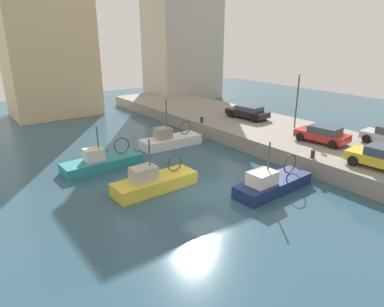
{
  "coord_description": "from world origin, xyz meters",
  "views": [
    {
      "loc": [
        -12.14,
        -14.5,
        9.16
      ],
      "look_at": [
        1.4,
        3.58,
        1.2
      ],
      "focal_mm": 32.16,
      "sensor_mm": 36.0,
      "label": 1
    }
  ],
  "objects_px": {
    "fishing_boat_teal": "(108,165)",
    "mooring_bollard_mid": "(202,120)",
    "parked_car_black": "(248,112)",
    "fishing_boat_white": "(174,144)",
    "quay_streetlamp": "(298,90)",
    "parked_car_red": "(323,134)",
    "fishing_boat_yellow": "(159,186)",
    "fishing_boat_navy": "(276,187)",
    "parked_car_yellow": "(384,158)",
    "mooring_bollard_south": "(313,154)"
  },
  "relations": [
    {
      "from": "fishing_boat_teal",
      "to": "mooring_bollard_mid",
      "type": "bearing_deg",
      "value": 12.53
    },
    {
      "from": "parked_car_black",
      "to": "mooring_bollard_mid",
      "type": "distance_m",
      "value": 4.89
    },
    {
      "from": "fishing_boat_white",
      "to": "quay_streetlamp",
      "type": "xyz_separation_m",
      "value": [
        9.53,
        -5.13,
        4.33
      ]
    },
    {
      "from": "fishing_boat_teal",
      "to": "parked_car_black",
      "type": "distance_m",
      "value": 15.34
    },
    {
      "from": "parked_car_red",
      "to": "fishing_boat_teal",
      "type": "bearing_deg",
      "value": 150.38
    },
    {
      "from": "quay_streetlamp",
      "to": "fishing_boat_yellow",
      "type": "bearing_deg",
      "value": -174.51
    },
    {
      "from": "fishing_boat_navy",
      "to": "fishing_boat_white",
      "type": "bearing_deg",
      "value": 90.52
    },
    {
      "from": "parked_car_black",
      "to": "parked_car_red",
      "type": "relative_size",
      "value": 1.1
    },
    {
      "from": "fishing_boat_yellow",
      "to": "parked_car_yellow",
      "type": "xyz_separation_m",
      "value": [
        11.24,
        -8.09,
        1.79
      ]
    },
    {
      "from": "parked_car_red",
      "to": "fishing_boat_white",
      "type": "bearing_deg",
      "value": 128.78
    },
    {
      "from": "parked_car_red",
      "to": "mooring_bollard_south",
      "type": "xyz_separation_m",
      "value": [
        -3.57,
        -1.66,
        -0.4
      ]
    },
    {
      "from": "fishing_boat_white",
      "to": "mooring_bollard_south",
      "type": "bearing_deg",
      "value": -70.45
    },
    {
      "from": "fishing_boat_white",
      "to": "parked_car_black",
      "type": "relative_size",
      "value": 1.38
    },
    {
      "from": "fishing_boat_white",
      "to": "quay_streetlamp",
      "type": "distance_m",
      "value": 11.66
    },
    {
      "from": "fishing_boat_navy",
      "to": "parked_car_black",
      "type": "relative_size",
      "value": 1.43
    },
    {
      "from": "fishing_boat_yellow",
      "to": "fishing_boat_teal",
      "type": "bearing_deg",
      "value": 101.65
    },
    {
      "from": "mooring_bollard_south",
      "to": "parked_car_yellow",
      "type": "bearing_deg",
      "value": -64.04
    },
    {
      "from": "parked_car_yellow",
      "to": "parked_car_black",
      "type": "relative_size",
      "value": 0.97
    },
    {
      "from": "fishing_boat_yellow",
      "to": "parked_car_red",
      "type": "bearing_deg",
      "value": -11.71
    },
    {
      "from": "mooring_bollard_mid",
      "to": "mooring_bollard_south",
      "type": "bearing_deg",
      "value": -90.0
    },
    {
      "from": "fishing_boat_navy",
      "to": "fishing_boat_teal",
      "type": "relative_size",
      "value": 0.97
    },
    {
      "from": "fishing_boat_white",
      "to": "mooring_bollard_south",
      "type": "xyz_separation_m",
      "value": [
        3.88,
        -10.93,
        1.35
      ]
    },
    {
      "from": "fishing_boat_white",
      "to": "parked_car_yellow",
      "type": "height_order",
      "value": "fishing_boat_white"
    },
    {
      "from": "fishing_boat_yellow",
      "to": "parked_car_yellow",
      "type": "height_order",
      "value": "fishing_boat_yellow"
    },
    {
      "from": "mooring_bollard_mid",
      "to": "quay_streetlamp",
      "type": "distance_m",
      "value": 8.9
    },
    {
      "from": "fishing_boat_teal",
      "to": "quay_streetlamp",
      "type": "distance_m",
      "value": 17.18
    },
    {
      "from": "mooring_bollard_mid",
      "to": "parked_car_red",
      "type": "bearing_deg",
      "value": -70.97
    },
    {
      "from": "fishing_boat_white",
      "to": "fishing_boat_navy",
      "type": "relative_size",
      "value": 0.97
    },
    {
      "from": "parked_car_red",
      "to": "fishing_boat_yellow",
      "type": "bearing_deg",
      "value": 168.29
    },
    {
      "from": "parked_car_yellow",
      "to": "mooring_bollard_mid",
      "type": "relative_size",
      "value": 7.75
    },
    {
      "from": "fishing_boat_navy",
      "to": "parked_car_black",
      "type": "height_order",
      "value": "fishing_boat_navy"
    },
    {
      "from": "fishing_boat_navy",
      "to": "parked_car_yellow",
      "type": "distance_m",
      "value": 6.89
    },
    {
      "from": "parked_car_yellow",
      "to": "fishing_boat_navy",
      "type": "bearing_deg",
      "value": 147.35
    },
    {
      "from": "mooring_bollard_mid",
      "to": "quay_streetlamp",
      "type": "height_order",
      "value": "quay_streetlamp"
    },
    {
      "from": "parked_car_black",
      "to": "fishing_boat_white",
      "type": "bearing_deg",
      "value": 178.23
    },
    {
      "from": "fishing_boat_teal",
      "to": "mooring_bollard_mid",
      "type": "height_order",
      "value": "fishing_boat_teal"
    },
    {
      "from": "fishing_boat_white",
      "to": "mooring_bollard_mid",
      "type": "bearing_deg",
      "value": 15.4
    },
    {
      "from": "fishing_boat_yellow",
      "to": "parked_car_yellow",
      "type": "distance_m",
      "value": 13.96
    },
    {
      "from": "fishing_boat_navy",
      "to": "mooring_bollard_south",
      "type": "xyz_separation_m",
      "value": [
        3.78,
        0.15,
        1.34
      ]
    },
    {
      "from": "fishing_boat_white",
      "to": "fishing_boat_teal",
      "type": "bearing_deg",
      "value": -169.19
    },
    {
      "from": "parked_car_yellow",
      "to": "quay_streetlamp",
      "type": "height_order",
      "value": "quay_streetlamp"
    },
    {
      "from": "fishing_boat_yellow",
      "to": "mooring_bollard_mid",
      "type": "distance_m",
      "value": 12.2
    },
    {
      "from": "fishing_boat_teal",
      "to": "parked_car_yellow",
      "type": "relative_size",
      "value": 1.52
    },
    {
      "from": "fishing_boat_yellow",
      "to": "fishing_boat_navy",
      "type": "height_order",
      "value": "fishing_boat_yellow"
    },
    {
      "from": "fishing_boat_white",
      "to": "fishing_boat_teal",
      "type": "relative_size",
      "value": 0.95
    },
    {
      "from": "fishing_boat_white",
      "to": "mooring_bollard_mid",
      "type": "height_order",
      "value": "fishing_boat_white"
    },
    {
      "from": "parked_car_red",
      "to": "mooring_bollard_mid",
      "type": "distance_m",
      "value": 10.94
    },
    {
      "from": "fishing_boat_teal",
      "to": "parked_car_black",
      "type": "bearing_deg",
      "value": 3.77
    },
    {
      "from": "fishing_boat_yellow",
      "to": "parked_car_black",
      "type": "distance_m",
      "value": 15.55
    },
    {
      "from": "fishing_boat_white",
      "to": "fishing_boat_navy",
      "type": "bearing_deg",
      "value": -89.48
    }
  ]
}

